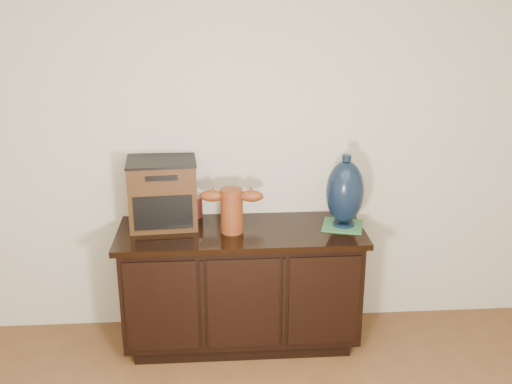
{
  "coord_description": "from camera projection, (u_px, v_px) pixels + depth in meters",
  "views": [
    {
      "loc": [
        -0.14,
        -1.05,
        2.11
      ],
      "look_at": [
        0.09,
        2.18,
        1.01
      ],
      "focal_mm": 42.0,
      "sensor_mm": 36.0,
      "label": 1
    }
  ],
  "objects": [
    {
      "name": "sideboard",
      "position": [
        241.0,
        285.0,
        3.66
      ],
      "size": [
        1.46,
        0.56,
        0.75
      ],
      "color": "black",
      "rests_on": "ground"
    },
    {
      "name": "lamp_base",
      "position": [
        345.0,
        192.0,
        3.53
      ],
      "size": [
        0.28,
        0.28,
        0.44
      ],
      "rotation": [
        0.0,
        0.0,
        -0.28
      ],
      "color": "black",
      "rests_on": "green_mat"
    },
    {
      "name": "spray_can",
      "position": [
        198.0,
        206.0,
        3.71
      ],
      "size": [
        0.05,
        0.05,
        0.15
      ],
      "color": "#52140E",
      "rests_on": "sideboard"
    },
    {
      "name": "tv_radio",
      "position": [
        163.0,
        193.0,
        3.56
      ],
      "size": [
        0.43,
        0.35,
        0.41
      ],
      "rotation": [
        0.0,
        0.0,
        0.07
      ],
      "color": "#3B220E",
      "rests_on": "sideboard"
    },
    {
      "name": "green_mat",
      "position": [
        343.0,
        226.0,
        3.6
      ],
      "size": [
        0.29,
        0.29,
        0.01
      ],
      "primitive_type": "cube",
      "rotation": [
        0.0,
        0.0,
        -0.28
      ],
      "color": "#306B3D",
      "rests_on": "sideboard"
    },
    {
      "name": "terracotta_vessel",
      "position": [
        232.0,
        208.0,
        3.47
      ],
      "size": [
        0.37,
        0.15,
        0.26
      ],
      "rotation": [
        0.0,
        0.0,
        -0.09
      ],
      "color": "brown",
      "rests_on": "sideboard"
    }
  ]
}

